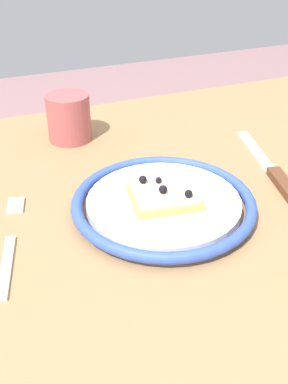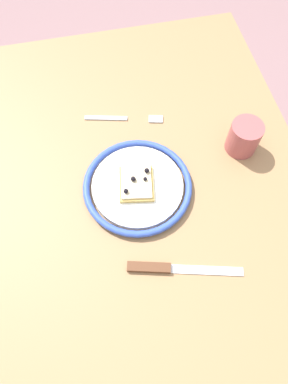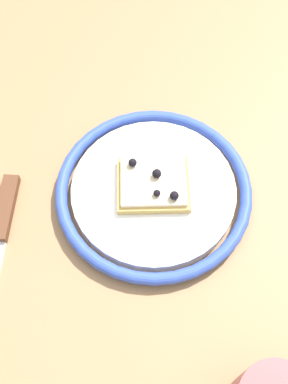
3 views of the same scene
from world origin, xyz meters
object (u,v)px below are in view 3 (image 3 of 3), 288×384
object	(u,v)px
dining_table	(150,209)
plate	(155,191)
knife	(0,232)
pizza_slice_near	(154,184)

from	to	relation	value
dining_table	plate	size ratio (longest dim) A/B	4.35
plate	knife	distance (m)	0.20
pizza_slice_near	knife	world-z (taller)	pizza_slice_near
plate	knife	world-z (taller)	plate
knife	plate	bearing A→B (deg)	-175.23
plate	pizza_slice_near	size ratio (longest dim) A/B	2.46
pizza_slice_near	knife	size ratio (longest dim) A/B	0.43
dining_table	knife	size ratio (longest dim) A/B	4.59
pizza_slice_near	knife	xyz separation A→B (m)	(0.20, 0.02, -0.02)
plate	dining_table	bearing A→B (deg)	-85.30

